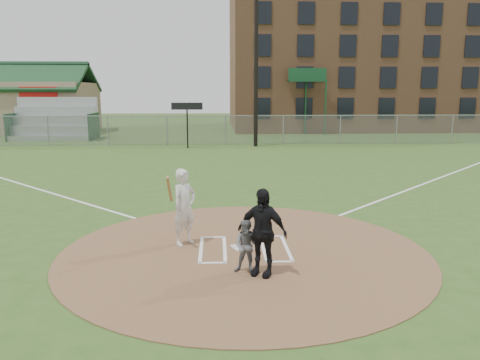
{
  "coord_description": "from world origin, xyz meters",
  "views": [
    {
      "loc": [
        -0.61,
        -10.24,
        3.63
      ],
      "look_at": [
        0.0,
        2.0,
        1.3
      ],
      "focal_mm": 35.0,
      "sensor_mm": 36.0,
      "label": 1
    }
  ],
  "objects_px": {
    "home_plate": "(242,247)",
    "catcher": "(247,246)",
    "batter_at_plate": "(184,207)",
    "umpire": "(262,232)"
  },
  "relations": [
    {
      "from": "home_plate",
      "to": "catcher",
      "type": "distance_m",
      "value": 1.61
    },
    {
      "from": "catcher",
      "to": "batter_at_plate",
      "type": "relative_size",
      "value": 0.61
    },
    {
      "from": "catcher",
      "to": "batter_at_plate",
      "type": "xyz_separation_m",
      "value": [
        -1.37,
        1.88,
        0.36
      ]
    },
    {
      "from": "home_plate",
      "to": "umpire",
      "type": "relative_size",
      "value": 0.24
    },
    {
      "from": "batter_at_plate",
      "to": "home_plate",
      "type": "bearing_deg",
      "value": -14.88
    },
    {
      "from": "home_plate",
      "to": "batter_at_plate",
      "type": "height_order",
      "value": "batter_at_plate"
    },
    {
      "from": "catcher",
      "to": "umpire",
      "type": "height_order",
      "value": "umpire"
    },
    {
      "from": "umpire",
      "to": "batter_at_plate",
      "type": "relative_size",
      "value": 0.97
    },
    {
      "from": "umpire",
      "to": "batter_at_plate",
      "type": "height_order",
      "value": "batter_at_plate"
    },
    {
      "from": "home_plate",
      "to": "umpire",
      "type": "distance_m",
      "value": 1.88
    }
  ]
}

